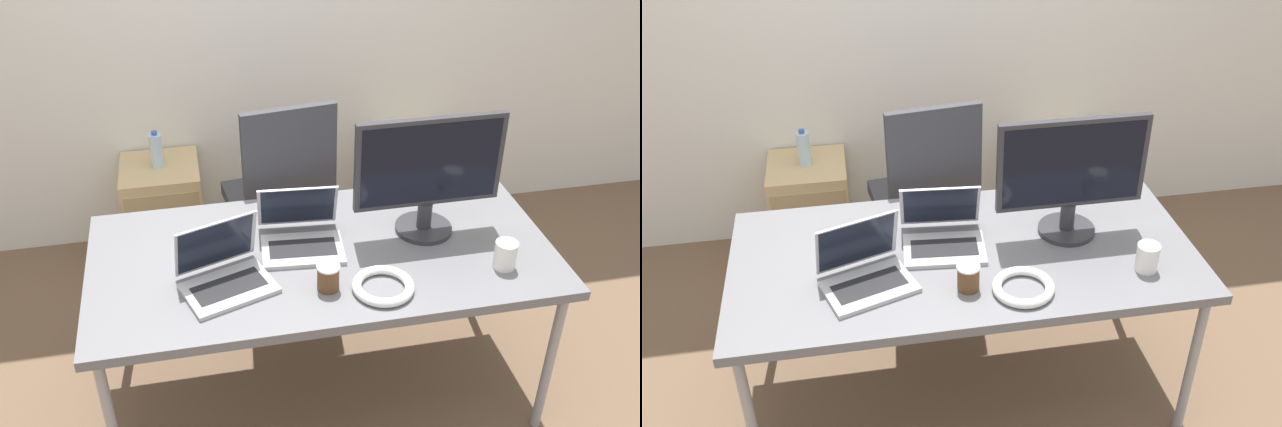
% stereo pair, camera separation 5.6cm
% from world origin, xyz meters
% --- Properties ---
extents(ground_plane, '(14.00, 14.00, 0.00)m').
position_xyz_m(ground_plane, '(0.00, 0.00, 0.00)').
color(ground_plane, brown).
extents(wall_back, '(10.00, 0.05, 2.60)m').
position_xyz_m(wall_back, '(0.00, 1.43, 1.30)').
color(wall_back, silver).
rests_on(wall_back, ground_plane).
extents(desk, '(1.82, 0.89, 0.76)m').
position_xyz_m(desk, '(0.00, 0.00, 0.71)').
color(desk, slate).
rests_on(desk, ground_plane).
extents(office_chair, '(0.56, 0.59, 1.12)m').
position_xyz_m(office_chair, '(-0.05, 0.78, 0.43)').
color(office_chair, '#232326').
rests_on(office_chair, ground_plane).
extents(cabinet_left, '(0.42, 0.42, 0.57)m').
position_xyz_m(cabinet_left, '(-0.64, 1.19, 0.28)').
color(cabinet_left, tan).
rests_on(cabinet_left, ground_plane).
extents(cabinet_right, '(0.42, 0.42, 0.57)m').
position_xyz_m(cabinet_right, '(0.77, 1.19, 0.28)').
color(cabinet_right, tan).
rests_on(cabinet_right, ground_plane).
extents(water_bottle, '(0.07, 0.07, 0.21)m').
position_xyz_m(water_bottle, '(-0.64, 1.19, 0.66)').
color(water_bottle, silver).
rests_on(water_bottle, cabinet_left).
extents(laptop_left, '(0.38, 0.36, 0.23)m').
position_xyz_m(laptop_left, '(-0.39, -0.13, 0.81)').
color(laptop_left, '#ADADB2').
rests_on(laptop_left, desk).
extents(laptop_right, '(0.34, 0.33, 0.23)m').
position_xyz_m(laptop_right, '(-0.07, 0.06, 0.81)').
color(laptop_right, '#ADADB2').
rests_on(laptop_right, desk).
extents(monitor, '(0.60, 0.23, 0.51)m').
position_xyz_m(monitor, '(0.44, 0.06, 1.03)').
color(monitor, '#2D2D33').
rests_on(monitor, desk).
extents(coffee_cup_white, '(0.09, 0.09, 0.11)m').
position_xyz_m(coffee_cup_white, '(0.66, -0.24, 0.81)').
color(coffee_cup_white, white).
rests_on(coffee_cup_white, desk).
extents(coffee_cup_brown, '(0.09, 0.09, 0.10)m').
position_xyz_m(coffee_cup_brown, '(-0.03, -0.23, 0.81)').
color(coffee_cup_brown, brown).
rests_on(coffee_cup_brown, desk).
extents(cable_coil, '(0.23, 0.23, 0.04)m').
position_xyz_m(cable_coil, '(0.17, -0.28, 0.78)').
color(cable_coil, white).
rests_on(cable_coil, desk).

